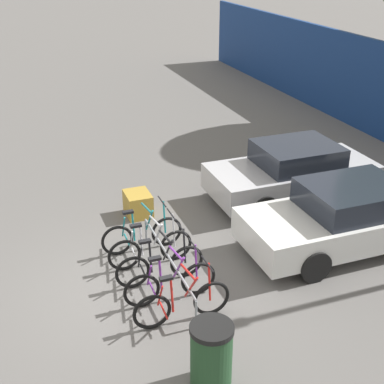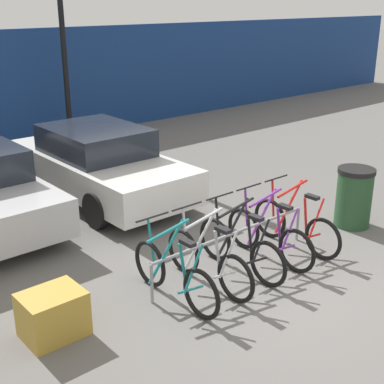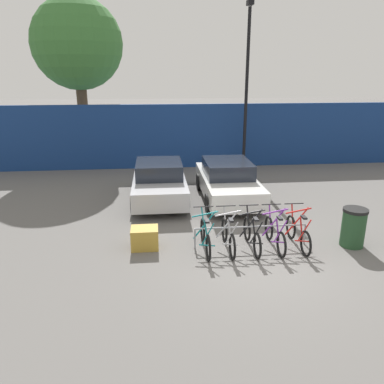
{
  "view_description": "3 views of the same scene",
  "coord_description": "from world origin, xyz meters",
  "views": [
    {
      "loc": [
        8.02,
        -1.86,
        5.86
      ],
      "look_at": [
        -1.35,
        1.67,
        1.07
      ],
      "focal_mm": 50.0,
      "sensor_mm": 36.0,
      "label": 1
    },
    {
      "loc": [
        -5.0,
        -4.24,
        3.72
      ],
      "look_at": [
        -0.02,
        1.57,
        0.94
      ],
      "focal_mm": 50.0,
      "sensor_mm": 36.0,
      "label": 2
    },
    {
      "loc": [
        -2.42,
        -8.09,
        4.36
      ],
      "look_at": [
        -1.39,
        2.17,
        1.06
      ],
      "focal_mm": 35.0,
      "sensor_mm": 36.0,
      "label": 3
    }
  ],
  "objects": [
    {
      "name": "bicycle_black",
      "position": [
        -0.01,
        0.53,
        0.38
      ],
      "size": [
        0.68,
        1.71,
        1.05
      ],
      "rotation": [
        0.0,
        0.0,
        -0.06
      ],
      "color": "black",
      "rests_on": "ground"
    },
    {
      "name": "cargo_crate",
      "position": [
        -2.76,
        0.85,
        0.28
      ],
      "size": [
        0.7,
        0.56,
        0.55
      ],
      "primitive_type": "cube",
      "color": "#B28C33",
      "rests_on": "ground"
    },
    {
      "name": "bicycle_teal",
      "position": [
        -1.22,
        0.53,
        0.38
      ],
      "size": [
        0.68,
        1.71,
        1.05
      ],
      "rotation": [
        0.0,
        0.0,
        -0.03
      ],
      "color": "black",
      "rests_on": "ground"
    },
    {
      "name": "bicycle_purple",
      "position": [
        0.6,
        0.53,
        0.38
      ],
      "size": [
        0.68,
        1.71,
        1.05
      ],
      "rotation": [
        0.0,
        0.0,
        -0.01
      ],
      "color": "black",
      "rests_on": "ground"
    },
    {
      "name": "bicycle_red",
      "position": [
        1.22,
        0.53,
        0.38
      ],
      "size": [
        0.68,
        1.71,
        1.05
      ],
      "rotation": [
        0.0,
        0.0,
        -0.04
      ],
      "color": "black",
      "rests_on": "ground"
    },
    {
      "name": "ground_plane",
      "position": [
        0.0,
        0.0,
        0.0
      ],
      "size": [
        120.0,
        120.0,
        0.0
      ],
      "primitive_type": "plane",
      "color": "#605E5B"
    },
    {
      "name": "trash_bin",
      "position": [
        2.67,
        0.44,
        0.52
      ],
      "size": [
        0.63,
        0.63,
        1.03
      ],
      "color": "#234728",
      "rests_on": "ground"
    },
    {
      "name": "bike_rack",
      "position": [
        0.0,
        0.68,
        0.48
      ],
      "size": [
        2.98,
        0.04,
        0.57
      ],
      "color": "gray",
      "rests_on": "ground"
    },
    {
      "name": "bicycle_silver",
      "position": [
        -0.62,
        0.53,
        0.38
      ],
      "size": [
        0.68,
        1.71,
        1.05
      ],
      "rotation": [
        0.0,
        0.0,
        -0.01
      ],
      "color": "black",
      "rests_on": "ground"
    },
    {
      "name": "car_white",
      "position": [
        0.12,
        4.52,
        0.69
      ],
      "size": [
        1.91,
        4.35,
        1.4
      ],
      "color": "silver",
      "rests_on": "ground"
    }
  ]
}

